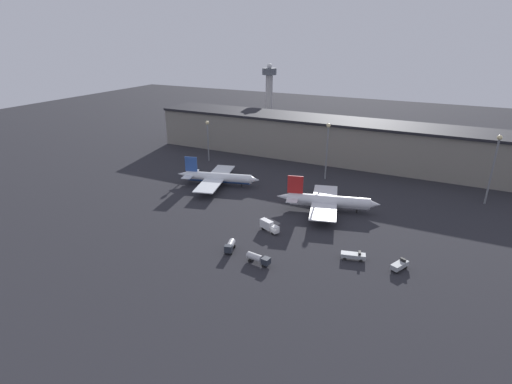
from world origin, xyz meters
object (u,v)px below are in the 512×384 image
object	(u,v)px
airplane_0	(218,178)
control_tower	(269,92)
service_vehicle_4	(230,246)
service_vehicle_0	(269,226)
service_vehicle_2	(353,255)
airplane_1	(327,201)
service_vehicle_3	(400,265)
service_vehicle_1	(258,258)

from	to	relation	value
airplane_0	control_tower	distance (m)	107.04
service_vehicle_4	control_tower	distance (m)	159.38
airplane_0	service_vehicle_0	bearing A→B (deg)	-52.74
service_vehicle_0	service_vehicle_2	xyz separation A→B (m)	(28.82, -5.25, -0.69)
airplane_1	service_vehicle_3	xyz separation A→B (m)	(29.27, -29.04, -2.24)
service_vehicle_4	service_vehicle_3	bearing A→B (deg)	88.90
service_vehicle_1	service_vehicle_3	size ratio (longest dim) A/B	1.21
airplane_1	airplane_0	bearing A→B (deg)	159.75
airplane_0	service_vehicle_3	size ratio (longest dim) A/B	5.87
control_tower	service_vehicle_2	bearing A→B (deg)	-56.98
airplane_1	service_vehicle_3	size ratio (longest dim) A/B	6.07
service_vehicle_1	service_vehicle_3	bearing A→B (deg)	29.79
service_vehicle_4	control_tower	world-z (taller)	control_tower
control_tower	service_vehicle_3	bearing A→B (deg)	-53.35
airplane_0	service_vehicle_1	size ratio (longest dim) A/B	4.87
service_vehicle_0	airplane_0	bearing A→B (deg)	165.07
airplane_1	service_vehicle_2	size ratio (longest dim) A/B	5.11
service_vehicle_0	service_vehicle_2	size ratio (longest dim) A/B	1.05
service_vehicle_2	control_tower	distance (m)	164.54
service_vehicle_0	service_vehicle_3	size ratio (longest dim) A/B	1.24
airplane_1	service_vehicle_4	size ratio (longest dim) A/B	6.10
service_vehicle_3	service_vehicle_4	distance (m)	47.90
service_vehicle_4	control_tower	size ratio (longest dim) A/B	0.14
airplane_0	service_vehicle_0	world-z (taller)	airplane_0
service_vehicle_4	service_vehicle_2	bearing A→B (deg)	93.21
service_vehicle_2	airplane_1	bearing A→B (deg)	106.11
service_vehicle_0	service_vehicle_1	xyz separation A→B (m)	(5.42, -19.12, -0.36)
service_vehicle_0	service_vehicle_1	world-z (taller)	service_vehicle_0
airplane_0	service_vehicle_2	xyz separation A→B (m)	(65.81, -34.19, -2.09)
service_vehicle_3	airplane_0	bearing A→B (deg)	92.12
service_vehicle_2	service_vehicle_3	world-z (taller)	service_vehicle_3
airplane_1	service_vehicle_2	distance (m)	33.92
service_vehicle_3	control_tower	xyz separation A→B (m)	(-101.31, 136.18, 23.30)
service_vehicle_2	service_vehicle_4	size ratio (longest dim) A/B	1.19
service_vehicle_1	service_vehicle_2	distance (m)	27.20
service_vehicle_1	airplane_1	bearing A→B (deg)	89.39
service_vehicle_0	service_vehicle_3	world-z (taller)	service_vehicle_0
service_vehicle_2	airplane_0	bearing A→B (deg)	139.06
airplane_0	control_tower	xyz separation A→B (m)	(-22.95, 102.36, 21.30)
control_tower	service_vehicle_0	bearing A→B (deg)	-65.46
airplane_0	service_vehicle_4	world-z (taller)	airplane_0
service_vehicle_2	service_vehicle_0	bearing A→B (deg)	156.19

